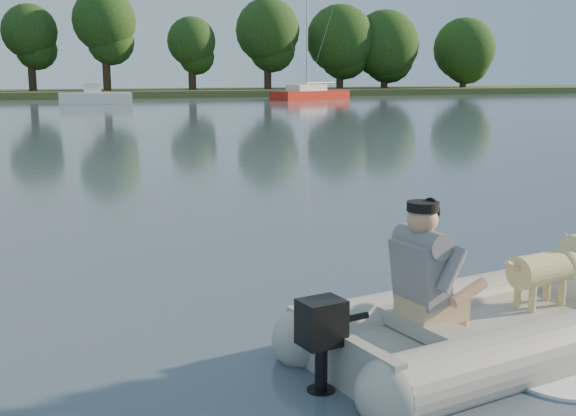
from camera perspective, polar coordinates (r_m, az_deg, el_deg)
name	(u,v)px	position (r m, az deg, el deg)	size (l,w,h in m)	color
water	(380,345)	(6.25, 7.31, -10.67)	(160.00, 160.00, 0.00)	slate
shore_bank	(63,94)	(67.26, -17.39, 8.56)	(160.00, 12.00, 0.70)	#47512D
treeline	(128,36)	(66.85, -12.55, 13.11)	(84.66, 7.35, 9.27)	#332316
dinghy	(492,279)	(6.20, 15.83, -5.41)	(4.70, 3.31, 1.39)	#9E9E99
man	(423,267)	(5.72, 10.61, -4.62)	(0.73, 0.62, 1.08)	slate
dog	(541,275)	(6.72, 19.36, -5.03)	(0.93, 0.33, 0.62)	#D4B77A
outboard_motor	(321,350)	(5.27, 2.65, -11.13)	(0.42, 0.29, 0.79)	black
motorboat	(95,90)	(52.51, -14.98, 9.00)	(5.08, 1.95, 2.15)	white
sailboat	(310,94)	(59.07, 1.75, 8.98)	(7.36, 4.86, 9.78)	red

